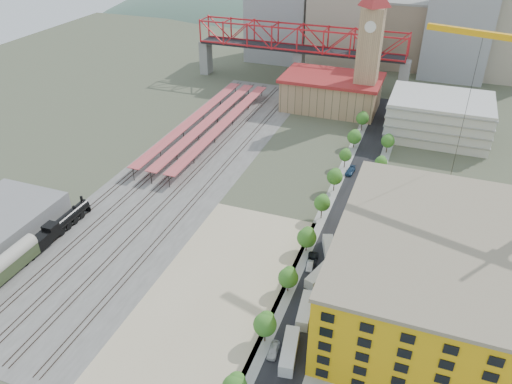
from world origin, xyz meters
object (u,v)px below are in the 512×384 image
(coach, at_px, (2,268))
(site_trailer_c, at_px, (319,275))
(construction_building, at_px, (449,277))
(site_trailer_d, at_px, (329,250))
(site_trailer_a, at_px, (289,351))
(car_0, at_px, (273,350))
(locomotive, at_px, (61,225))
(site_trailer_b, at_px, (305,310))
(clock_tower, at_px, (370,40))

(coach, xyz_separation_m, site_trailer_c, (66.00, 24.62, -2.03))
(construction_building, distance_m, site_trailer_c, 27.28)
(site_trailer_c, distance_m, site_trailer_d, 9.53)
(site_trailer_c, bearing_deg, site_trailer_a, -72.09)
(site_trailer_c, relative_size, car_0, 1.97)
(locomotive, bearing_deg, site_trailer_d, 12.53)
(site_trailer_a, xyz_separation_m, site_trailer_b, (0.00, 11.24, -0.08))
(construction_building, distance_m, site_trailer_d, 29.26)
(clock_tower, height_order, car_0, clock_tower)
(clock_tower, bearing_deg, construction_building, -71.22)
(locomotive, xyz_separation_m, site_trailer_d, (66.00, 14.67, -0.90))
(locomotive, relative_size, car_0, 5.13)
(construction_building, height_order, site_trailer_c, construction_building)
(clock_tower, relative_size, car_0, 11.41)
(construction_building, bearing_deg, clock_tower, 108.78)
(site_trailer_a, distance_m, site_trailer_b, 11.24)
(site_trailer_a, height_order, car_0, site_trailer_a)
(construction_building, distance_m, locomotive, 92.37)
(site_trailer_b, relative_size, site_trailer_c, 1.06)
(construction_building, relative_size, locomotive, 2.16)
(site_trailer_b, bearing_deg, car_0, -110.36)
(clock_tower, distance_m, site_trailer_a, 125.13)
(site_trailer_d, bearing_deg, clock_tower, 76.46)
(coach, height_order, site_trailer_c, coach)
(clock_tower, distance_m, coach, 138.75)
(clock_tower, xyz_separation_m, site_trailer_d, (8.00, -89.30, -27.41))
(site_trailer_c, relative_size, site_trailer_d, 0.96)
(locomotive, bearing_deg, site_trailer_c, 4.46)
(site_trailer_c, bearing_deg, coach, -141.63)
(construction_building, height_order, site_trailer_d, construction_building)
(coach, xyz_separation_m, site_trailer_b, (66.00, 12.84, -1.95))
(site_trailer_b, relative_size, site_trailer_d, 1.02)
(site_trailer_b, xyz_separation_m, site_trailer_d, (0.00, 21.31, -0.02))
(coach, height_order, car_0, coach)
(construction_building, bearing_deg, site_trailer_c, 177.43)
(clock_tower, xyz_separation_m, site_trailer_c, (8.00, -98.83, -27.47))
(construction_building, height_order, car_0, construction_building)
(site_trailer_b, distance_m, site_trailer_d, 21.31)
(clock_tower, distance_m, construction_building, 107.36)
(clock_tower, height_order, site_trailer_c, clock_tower)
(clock_tower, distance_m, site_trailer_d, 93.76)
(locomotive, relative_size, site_trailer_b, 2.45)
(construction_building, relative_size, car_0, 11.10)
(site_trailer_c, bearing_deg, construction_building, 15.34)
(locomotive, height_order, site_trailer_c, locomotive)
(site_trailer_b, bearing_deg, locomotive, 168.42)
(site_trailer_b, bearing_deg, site_trailer_a, -95.83)
(construction_building, relative_size, site_trailer_b, 5.30)
(car_0, bearing_deg, site_trailer_c, 77.48)
(clock_tower, xyz_separation_m, locomotive, (-58.00, -103.97, -26.52))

